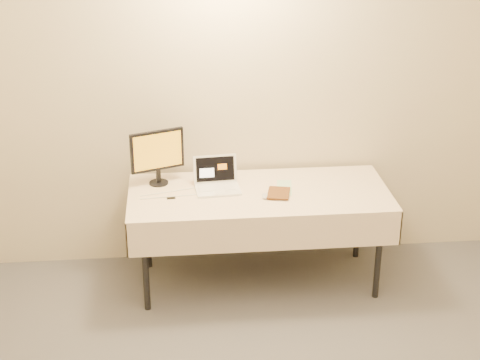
{
  "coord_description": "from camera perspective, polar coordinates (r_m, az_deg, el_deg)",
  "views": [
    {
      "loc": [
        -0.59,
        -2.67,
        2.93
      ],
      "look_at": [
        -0.14,
        1.99,
        0.86
      ],
      "focal_mm": 55.0,
      "sensor_mm": 36.0,
      "label": 1
    }
  ],
  "objects": [
    {
      "name": "laptop",
      "position": [
        5.27,
        -1.82,
        -0.09
      ],
      "size": [
        0.33,
        0.29,
        0.22
      ],
      "rotation": [
        0.0,
        0.0,
        0.08
      ],
      "color": "white",
      "rests_on": "table"
    },
    {
      "name": "alarm_clock",
      "position": [
        5.42,
        -2.82,
        0.27
      ],
      "size": [
        0.13,
        0.09,
        0.05
      ],
      "rotation": [
        0.0,
        0.0,
        -0.4
      ],
      "color": "black",
      "rests_on": "table"
    },
    {
      "name": "paper_form",
      "position": [
        5.31,
        3.45,
        -0.59
      ],
      "size": [
        0.14,
        0.28,
        0.0
      ],
      "primitive_type": "cube",
      "rotation": [
        0.0,
        0.0,
        -0.14
      ],
      "color": "#B6E5B9",
      "rests_on": "table"
    },
    {
      "name": "back_wall",
      "position": [
        5.44,
        0.99,
        6.96
      ],
      "size": [
        4.0,
        0.1,
        2.7
      ],
      "primitive_type": "cube",
      "color": "beige",
      "rests_on": "ground"
    },
    {
      "name": "table",
      "position": [
        5.26,
        1.49,
        -1.53
      ],
      "size": [
        1.86,
        0.81,
        0.74
      ],
      "color": "black",
      "rests_on": "ground"
    },
    {
      "name": "clicker",
      "position": [
        5.15,
        1.95,
        -1.23
      ],
      "size": [
        0.06,
        0.1,
        0.02
      ],
      "primitive_type": "ellipsoid",
      "rotation": [
        0.0,
        0.0,
        -0.17
      ],
      "color": "silver",
      "rests_on": "table"
    },
    {
      "name": "book",
      "position": [
        5.16,
        2.19,
        -0.07
      ],
      "size": [
        0.15,
        0.05,
        0.21
      ],
      "primitive_type": "imported",
      "rotation": [
        0.0,
        0.0,
        -0.23
      ],
      "color": "brown",
      "rests_on": "table"
    },
    {
      "name": "usb_dongle",
      "position": [
        5.15,
        -5.36,
        -1.4
      ],
      "size": [
        0.06,
        0.02,
        0.01
      ],
      "primitive_type": "cube",
      "rotation": [
        0.0,
        0.0,
        0.08
      ],
      "color": "black",
      "rests_on": "table"
    },
    {
      "name": "monitor",
      "position": [
        5.3,
        -6.44,
        2.09
      ],
      "size": [
        0.38,
        0.18,
        0.41
      ],
      "rotation": [
        0.0,
        0.0,
        0.35
      ],
      "color": "black",
      "rests_on": "table"
    }
  ]
}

